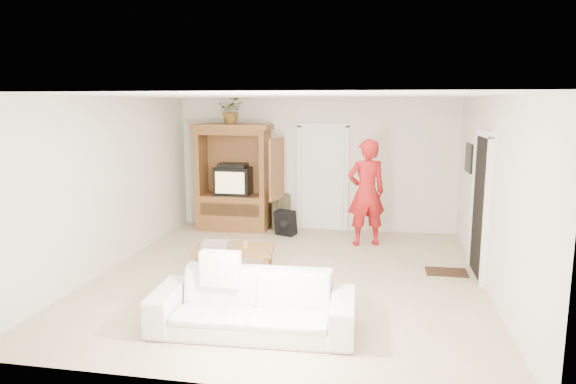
# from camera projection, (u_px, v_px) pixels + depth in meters

# --- Properties ---
(floor) EXTENTS (6.00, 6.00, 0.00)m
(floor) POSITION_uv_depth(u_px,v_px,m) (288.00, 276.00, 7.51)
(floor) COLOR tan
(floor) RESTS_ON ground
(ceiling) EXTENTS (6.00, 6.00, 0.00)m
(ceiling) POSITION_uv_depth(u_px,v_px,m) (288.00, 96.00, 7.06)
(ceiling) COLOR white
(ceiling) RESTS_ON floor
(wall_back) EXTENTS (5.50, 0.00, 5.50)m
(wall_back) POSITION_uv_depth(u_px,v_px,m) (316.00, 164.00, 10.19)
(wall_back) COLOR silver
(wall_back) RESTS_ON floor
(wall_front) EXTENTS (5.50, 0.00, 5.50)m
(wall_front) POSITION_uv_depth(u_px,v_px,m) (224.00, 246.00, 4.38)
(wall_front) COLOR silver
(wall_front) RESTS_ON floor
(wall_left) EXTENTS (0.00, 6.00, 6.00)m
(wall_left) POSITION_uv_depth(u_px,v_px,m) (110.00, 184.00, 7.78)
(wall_left) COLOR silver
(wall_left) RESTS_ON floor
(wall_right) EXTENTS (0.00, 6.00, 6.00)m
(wall_right) POSITION_uv_depth(u_px,v_px,m) (492.00, 195.00, 6.79)
(wall_right) COLOR silver
(wall_right) RESTS_ON floor
(armoire) EXTENTS (1.82, 1.14, 2.10)m
(armoire) POSITION_uv_depth(u_px,v_px,m) (235.00, 184.00, 10.21)
(armoire) COLOR brown
(armoire) RESTS_ON floor
(door_back) EXTENTS (0.85, 0.05, 2.04)m
(door_back) POSITION_uv_depth(u_px,v_px,m) (323.00, 179.00, 10.18)
(door_back) COLOR white
(door_back) RESTS_ON floor
(doorway_right) EXTENTS (0.05, 0.90, 2.04)m
(doorway_right) POSITION_uv_depth(u_px,v_px,m) (480.00, 207.00, 7.42)
(doorway_right) COLOR black
(doorway_right) RESTS_ON floor
(framed_picture) EXTENTS (0.03, 0.60, 0.48)m
(framed_picture) POSITION_uv_depth(u_px,v_px,m) (469.00, 158.00, 8.58)
(framed_picture) COLOR black
(framed_picture) RESTS_ON wall_right
(doormat) EXTENTS (0.60, 0.40, 0.02)m
(doormat) POSITION_uv_depth(u_px,v_px,m) (446.00, 272.00, 7.67)
(doormat) COLOR #382316
(doormat) RESTS_ON floor
(plant) EXTENTS (0.48, 0.41, 0.53)m
(plant) POSITION_uv_depth(u_px,v_px,m) (232.00, 110.00, 9.94)
(plant) COLOR #4C7238
(plant) RESTS_ON armoire
(man) EXTENTS (0.80, 0.66, 1.89)m
(man) POSITION_uv_depth(u_px,v_px,m) (366.00, 193.00, 9.04)
(man) COLOR #A61617
(man) RESTS_ON floor
(sofa) EXTENTS (2.26, 0.96, 0.65)m
(sofa) POSITION_uv_depth(u_px,v_px,m) (253.00, 304.00, 5.65)
(sofa) COLOR silver
(sofa) RESTS_ON floor
(coffee_table) EXTENTS (1.20, 0.75, 0.42)m
(coffee_table) POSITION_uv_depth(u_px,v_px,m) (234.00, 251.00, 7.49)
(coffee_table) COLOR olive
(coffee_table) RESTS_ON floor
(towel) EXTENTS (0.41, 0.33, 0.08)m
(towel) POSITION_uv_depth(u_px,v_px,m) (215.00, 244.00, 7.52)
(towel) COLOR #E14E4B
(towel) RESTS_ON coffee_table
(candle) EXTENTS (0.08, 0.08, 0.10)m
(candle) POSITION_uv_depth(u_px,v_px,m) (245.00, 244.00, 7.49)
(candle) COLOR tan
(candle) RESTS_ON coffee_table
(backpack_black) EXTENTS (0.43, 0.36, 0.46)m
(backpack_black) POSITION_uv_depth(u_px,v_px,m) (285.00, 223.00, 9.81)
(backpack_black) COLOR black
(backpack_black) RESTS_ON floor
(backpack_olive) EXTENTS (0.44, 0.38, 0.70)m
(backpack_olive) POSITION_uv_depth(u_px,v_px,m) (280.00, 211.00, 10.33)
(backpack_olive) COLOR #47442B
(backpack_olive) RESTS_ON floor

